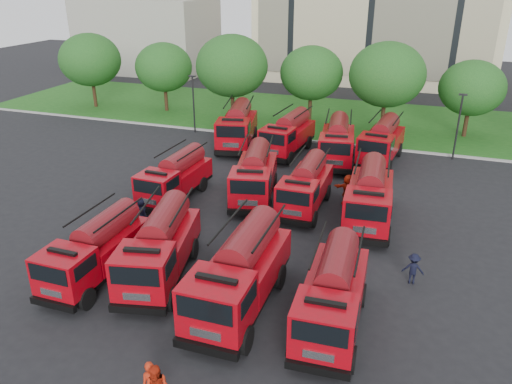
% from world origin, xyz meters
% --- Properties ---
extents(ground, '(140.00, 140.00, 0.00)m').
position_xyz_m(ground, '(0.00, 0.00, 0.00)').
color(ground, black).
rests_on(ground, ground).
extents(lawn, '(70.00, 16.00, 0.12)m').
position_xyz_m(lawn, '(0.00, 26.00, 0.06)').
color(lawn, '#154813').
rests_on(lawn, ground).
extents(curb, '(70.00, 0.30, 0.14)m').
position_xyz_m(curb, '(0.00, 17.90, 0.07)').
color(curb, gray).
rests_on(curb, ground).
extents(side_building, '(18.00, 12.00, 10.00)m').
position_xyz_m(side_building, '(-30.00, 44.00, 5.00)').
color(side_building, gray).
rests_on(side_building, ground).
extents(tree_0, '(6.30, 6.30, 7.70)m').
position_xyz_m(tree_0, '(-24.00, 22.00, 5.02)').
color(tree_0, '#382314').
rests_on(tree_0, ground).
extents(tree_1, '(5.71, 5.71, 6.98)m').
position_xyz_m(tree_1, '(-16.00, 23.00, 4.55)').
color(tree_1, '#382314').
rests_on(tree_1, ground).
extents(tree_2, '(6.72, 6.72, 8.22)m').
position_xyz_m(tree_2, '(-8.00, 21.50, 5.35)').
color(tree_2, '#382314').
rests_on(tree_2, ground).
extents(tree_3, '(5.88, 5.88, 7.19)m').
position_xyz_m(tree_3, '(-1.00, 24.00, 4.68)').
color(tree_3, '#382314').
rests_on(tree_3, ground).
extents(tree_4, '(6.55, 6.55, 8.01)m').
position_xyz_m(tree_4, '(6.00, 22.50, 5.22)').
color(tree_4, '#382314').
rests_on(tree_4, ground).
extents(tree_5, '(5.46, 5.46, 6.68)m').
position_xyz_m(tree_5, '(13.00, 23.50, 4.35)').
color(tree_5, '#382314').
rests_on(tree_5, ground).
extents(lamp_post_0, '(0.60, 0.25, 5.11)m').
position_xyz_m(lamp_post_0, '(-10.00, 17.20, 2.90)').
color(lamp_post_0, black).
rests_on(lamp_post_0, ground).
extents(lamp_post_1, '(0.60, 0.25, 5.11)m').
position_xyz_m(lamp_post_1, '(12.00, 17.20, 2.90)').
color(lamp_post_1, black).
rests_on(lamp_post_1, ground).
extents(fire_truck_0, '(2.39, 6.37, 2.89)m').
position_xyz_m(fire_truck_0, '(-4.11, -5.62, 1.45)').
color(fire_truck_0, black).
rests_on(fire_truck_0, ground).
extents(fire_truck_1, '(3.82, 7.26, 3.15)m').
position_xyz_m(fire_truck_1, '(-1.31, -4.61, 1.58)').
color(fire_truck_1, black).
rests_on(fire_truck_1, ground).
extents(fire_truck_2, '(2.73, 7.37, 3.35)m').
position_xyz_m(fire_truck_2, '(3.04, -5.57, 1.68)').
color(fire_truck_2, black).
rests_on(fire_truck_2, ground).
extents(fire_truck_3, '(2.70, 6.75, 3.02)m').
position_xyz_m(fire_truck_3, '(6.98, -5.56, 1.52)').
color(fire_truck_3, black).
rests_on(fire_truck_3, ground).
extents(fire_truck_4, '(2.57, 6.44, 2.89)m').
position_xyz_m(fire_truck_4, '(-4.83, 3.66, 1.45)').
color(fire_truck_4, black).
rests_on(fire_truck_4, ground).
extents(fire_truck_5, '(3.79, 7.21, 3.12)m').
position_xyz_m(fire_truck_5, '(-0.13, 5.35, 1.57)').
color(fire_truck_5, black).
rests_on(fire_truck_5, ground).
extents(fire_truck_6, '(2.40, 6.41, 2.91)m').
position_xyz_m(fire_truck_6, '(3.29, 4.95, 1.46)').
color(fire_truck_6, black).
rests_on(fire_truck_6, ground).
extents(fire_truck_7, '(2.97, 7.23, 3.22)m').
position_xyz_m(fire_truck_7, '(7.15, 4.32, 1.62)').
color(fire_truck_7, black).
rests_on(fire_truck_7, ground).
extents(fire_truck_8, '(4.13, 7.79, 3.37)m').
position_xyz_m(fire_truck_8, '(-4.93, 14.81, 1.70)').
color(fire_truck_8, black).
rests_on(fire_truck_8, ground).
extents(fire_truck_9, '(3.02, 7.04, 3.12)m').
position_xyz_m(fire_truck_9, '(-0.50, 14.45, 1.57)').
color(fire_truck_9, black).
rests_on(fire_truck_9, ground).
extents(fire_truck_10, '(3.38, 7.31, 3.20)m').
position_xyz_m(fire_truck_10, '(3.55, 13.65, 1.61)').
color(fire_truck_10, black).
rests_on(fire_truck_10, ground).
extents(fire_truck_11, '(3.05, 7.08, 3.13)m').
position_xyz_m(fire_truck_11, '(6.70, 14.92, 1.58)').
color(fire_truck_11, black).
rests_on(fire_truck_11, ground).
extents(firefighter_2, '(0.91, 1.26, 1.92)m').
position_xyz_m(firefighter_2, '(7.83, -3.86, 0.00)').
color(firefighter_2, '#AB210D').
rests_on(firefighter_2, ground).
extents(firefighter_3, '(0.99, 0.52, 1.53)m').
position_xyz_m(firefighter_3, '(9.94, -1.35, 0.00)').
color(firefighter_3, black).
rests_on(firefighter_3, ground).
extents(firefighter_4, '(0.91, 0.79, 1.57)m').
position_xyz_m(firefighter_4, '(-4.99, -0.24, 0.00)').
color(firefighter_4, black).
rests_on(firefighter_4, ground).
extents(firefighter_5, '(1.89, 0.93, 1.97)m').
position_xyz_m(firefighter_5, '(5.62, 6.27, 0.00)').
color(firefighter_5, '#AB210D').
rests_on(firefighter_5, ground).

